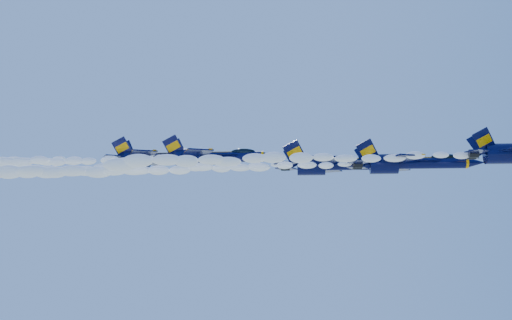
# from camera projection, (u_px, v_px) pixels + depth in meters

# --- Properties ---
(smoke_trail_jet_lead) EXTENTS (42.38, 1.70, 1.53)m
(smoke_trail_jet_lead) POSITION_uv_depth(u_px,v_px,m) (283.00, 159.00, 74.53)
(smoke_trail_jet_lead) COLOR white
(jet_second) EXTENTS (16.01, 13.13, 5.95)m
(jet_second) POSITION_uv_depth(u_px,v_px,m) (410.00, 163.00, 78.65)
(jet_second) COLOR black
(smoke_trail_jet_second) EXTENTS (42.38, 1.78, 1.61)m
(smoke_trail_jet_second) POSITION_uv_depth(u_px,v_px,m) (184.00, 169.00, 80.64)
(smoke_trail_jet_second) COLOR white
(jet_third) EXTENTS (17.74, 14.55, 6.59)m
(jet_third) POSITION_uv_depth(u_px,v_px,m) (337.00, 164.00, 87.07)
(jet_third) COLOR black
(smoke_trail_jet_third) EXTENTS (42.38, 1.98, 1.78)m
(smoke_trail_jet_third) POSITION_uv_depth(u_px,v_px,m) (129.00, 170.00, 89.11)
(smoke_trail_jet_third) COLOR white
(jet_fourth) EXTENTS (18.10, 14.85, 6.73)m
(jet_fourth) POSITION_uv_depth(u_px,v_px,m) (213.00, 157.00, 97.84)
(jet_fourth) COLOR black
(smoke_trail_jet_fourth) EXTENTS (42.38, 2.02, 1.82)m
(smoke_trail_jet_fourth) POSITION_uv_depth(u_px,v_px,m) (29.00, 162.00, 99.89)
(smoke_trail_jet_fourth) COLOR white
(jet_fifth) EXTENTS (18.55, 15.22, 6.89)m
(jet_fifth) POSITION_uv_depth(u_px,v_px,m) (160.00, 158.00, 104.94)
(jet_fifth) COLOR black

